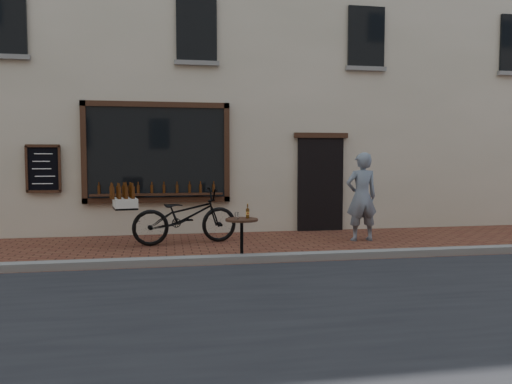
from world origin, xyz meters
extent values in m
plane|color=#5D2C1E|center=(0.00, 0.00, 0.00)|extent=(90.00, 90.00, 0.00)
cube|color=slate|center=(0.00, 0.20, 0.06)|extent=(90.00, 0.25, 0.12)
cube|color=beige|center=(0.00, 6.50, 5.00)|extent=(28.00, 6.00, 10.00)
cube|color=black|center=(-1.90, 3.45, 1.85)|extent=(3.00, 0.06, 2.00)
cube|color=black|center=(-1.90, 3.43, 2.91)|extent=(3.24, 0.10, 0.12)
cube|color=black|center=(-1.90, 3.43, 0.79)|extent=(3.24, 0.10, 0.12)
cube|color=black|center=(-3.46, 3.43, 1.85)|extent=(0.12, 0.10, 2.24)
cube|color=black|center=(-0.34, 3.43, 1.85)|extent=(0.12, 0.10, 2.24)
cube|color=black|center=(-1.90, 3.38, 0.92)|extent=(2.90, 0.16, 0.05)
cube|color=black|center=(1.90, 3.46, 1.10)|extent=(1.10, 0.10, 2.20)
cube|color=black|center=(1.90, 3.43, 2.26)|extent=(1.30, 0.10, 0.12)
cube|color=black|center=(-4.30, 3.44, 1.50)|extent=(0.62, 0.04, 0.92)
cylinder|color=#3D1C07|center=(-3.15, 3.38, 1.04)|extent=(0.06, 0.06, 0.19)
cylinder|color=#3D1C07|center=(-2.87, 3.38, 1.04)|extent=(0.06, 0.06, 0.19)
cylinder|color=#3D1C07|center=(-2.59, 3.38, 1.04)|extent=(0.06, 0.06, 0.19)
cylinder|color=#3D1C07|center=(-2.32, 3.38, 1.04)|extent=(0.06, 0.06, 0.19)
cylinder|color=#3D1C07|center=(-2.04, 3.38, 1.04)|extent=(0.06, 0.06, 0.19)
cylinder|color=#3D1C07|center=(-1.76, 3.38, 1.04)|extent=(0.06, 0.06, 0.19)
cylinder|color=#3D1C07|center=(-1.48, 3.38, 1.04)|extent=(0.06, 0.06, 0.19)
cylinder|color=#3D1C07|center=(-1.21, 3.38, 1.04)|extent=(0.06, 0.06, 0.19)
cylinder|color=#3D1C07|center=(-0.93, 3.38, 1.04)|extent=(0.06, 0.06, 0.19)
cylinder|color=#3D1C07|center=(-0.65, 3.38, 1.04)|extent=(0.06, 0.06, 0.19)
cube|color=black|center=(-5.00, 3.46, 4.60)|extent=(0.90, 0.06, 1.40)
cube|color=black|center=(-1.00, 3.46, 4.60)|extent=(0.90, 0.06, 1.40)
cube|color=black|center=(3.00, 3.46, 4.60)|extent=(0.90, 0.06, 1.40)
imported|color=black|center=(-1.34, 2.18, 0.56)|extent=(2.22, 1.11, 1.12)
cube|color=black|center=(-2.49, 1.96, 0.77)|extent=(0.52, 0.66, 0.04)
cube|color=beige|center=(-2.49, 1.96, 0.87)|extent=(0.53, 0.69, 0.17)
cylinder|color=#3D1C07|center=(-2.33, 1.77, 1.08)|extent=(0.07, 0.07, 0.24)
cylinder|color=#3D1C07|center=(-2.45, 1.74, 1.08)|extent=(0.07, 0.07, 0.24)
cylinder|color=#3D1C07|center=(-2.57, 1.72, 1.08)|extent=(0.07, 0.07, 0.24)
cylinder|color=#3D1C07|center=(-2.69, 1.70, 1.08)|extent=(0.07, 0.07, 0.24)
cylinder|color=#3D1C07|center=(-2.36, 1.91, 1.08)|extent=(0.07, 0.07, 0.24)
cylinder|color=#3D1C07|center=(-2.48, 1.89, 1.08)|extent=(0.07, 0.07, 0.24)
cylinder|color=#3D1C07|center=(-2.60, 1.87, 1.08)|extent=(0.07, 0.07, 0.24)
cylinder|color=#3D1C07|center=(-2.72, 1.85, 1.08)|extent=(0.07, 0.07, 0.24)
cylinder|color=#3D1C07|center=(-2.38, 2.06, 1.08)|extent=(0.07, 0.07, 0.24)
cylinder|color=#3D1C07|center=(-2.50, 2.04, 1.08)|extent=(0.07, 0.07, 0.24)
cylinder|color=#3D1C07|center=(-2.63, 2.01, 1.08)|extent=(0.07, 0.07, 0.24)
cylinder|color=#3D1C07|center=(-2.75, 1.99, 1.08)|extent=(0.07, 0.07, 0.24)
cylinder|color=#3D1C07|center=(-2.41, 2.21, 1.08)|extent=(0.07, 0.07, 0.24)
cylinder|color=#3D1C07|center=(-2.53, 2.18, 1.08)|extent=(0.07, 0.07, 0.24)
cylinder|color=black|center=(-0.46, 0.35, 0.01)|extent=(0.41, 0.41, 0.03)
cylinder|color=black|center=(-0.46, 0.35, 0.35)|extent=(0.06, 0.06, 0.65)
cylinder|color=black|center=(-0.46, 0.35, 0.69)|extent=(0.55, 0.55, 0.04)
cylinder|color=gold|center=(-0.35, 0.41, 0.80)|extent=(0.06, 0.06, 0.06)
cylinder|color=white|center=(-0.55, 0.29, 0.77)|extent=(0.07, 0.07, 0.12)
imported|color=slate|center=(2.30, 1.90, 0.92)|extent=(0.68, 0.46, 1.84)
camera|label=1|loc=(-1.70, -7.91, 1.75)|focal=35.00mm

